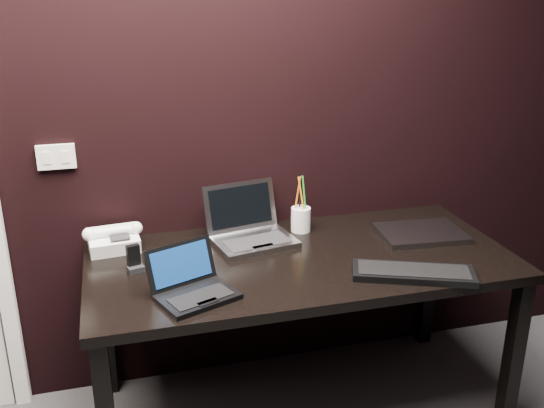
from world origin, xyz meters
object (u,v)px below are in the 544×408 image
object	(u,v)px
netbook	(193,287)
silver_laptop	(251,232)
closed_laptop	(421,233)
ext_keyboard	(413,273)
mobile_phone	(134,261)
pen_cup	(301,218)
desk_phone	(113,239)
desk	(301,274)

from	to	relation	value
netbook	silver_laptop	size ratio (longest dim) A/B	0.87
silver_laptop	closed_laptop	world-z (taller)	silver_laptop
ext_keyboard	mobile_phone	world-z (taller)	mobile_phone
silver_laptop	ext_keyboard	size ratio (longest dim) A/B	0.79
ext_keyboard	pen_cup	bearing A→B (deg)	116.97
closed_laptop	netbook	bearing A→B (deg)	-164.93
silver_laptop	ext_keyboard	bearing A→B (deg)	-43.27
silver_laptop	pen_cup	world-z (taller)	pen_cup
ext_keyboard	closed_laptop	xyz separation A→B (m)	(0.22, 0.34, -0.00)
netbook	ext_keyboard	world-z (taller)	netbook
ext_keyboard	netbook	bearing A→B (deg)	175.48
ext_keyboard	pen_cup	size ratio (longest dim) A/B	1.88
netbook	ext_keyboard	distance (m)	0.82
ext_keyboard	desk_phone	bearing A→B (deg)	153.00
pen_cup	closed_laptop	bearing A→B (deg)	-21.58
desk_phone	closed_laptop	bearing A→B (deg)	-9.07
desk	closed_laptop	bearing A→B (deg)	6.67
desk_phone	pen_cup	xyz separation A→B (m)	(0.81, -0.01, 0.02)
desk	closed_laptop	distance (m)	0.58
desk	closed_laptop	size ratio (longest dim) A/B	4.48
desk	ext_keyboard	bearing A→B (deg)	-38.09
desk	ext_keyboard	size ratio (longest dim) A/B	3.56
netbook	closed_laptop	bearing A→B (deg)	15.07
closed_laptop	desk_phone	world-z (taller)	desk_phone
desk	netbook	xyz separation A→B (m)	(-0.47, -0.21, 0.11)
desk	desk_phone	xyz separation A→B (m)	(-0.73, 0.27, 0.12)
closed_laptop	mobile_phone	distance (m)	1.23
desk	ext_keyboard	distance (m)	0.46
closed_laptop	mobile_phone	world-z (taller)	mobile_phone
ext_keyboard	pen_cup	world-z (taller)	pen_cup
desk_phone	mobile_phone	world-z (taller)	desk_phone
mobile_phone	desk	bearing A→B (deg)	-4.10
pen_cup	netbook	bearing A→B (deg)	-139.25
desk_phone	pen_cup	size ratio (longest dim) A/B	0.97
pen_cup	desk	bearing A→B (deg)	-107.25
silver_laptop	closed_laptop	size ratio (longest dim) A/B	1.00
desk	mobile_phone	world-z (taller)	mobile_phone
desk_phone	desk	bearing A→B (deg)	-20.60
netbook	ext_keyboard	bearing A→B (deg)	-4.52
silver_laptop	ext_keyboard	distance (m)	0.71
desk	closed_laptop	xyz separation A→B (m)	(0.57, 0.07, 0.09)
netbook	pen_cup	bearing A→B (deg)	40.75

